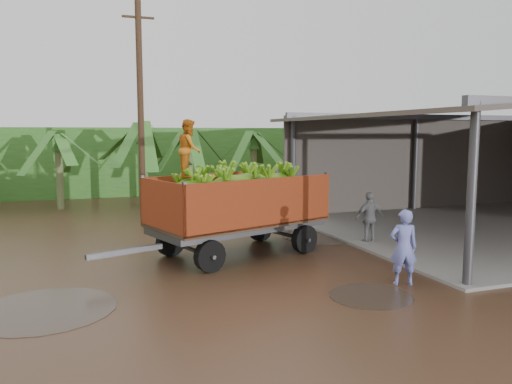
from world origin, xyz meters
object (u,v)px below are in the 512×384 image
Objects in this scene: man_grey at (370,218)px; man_blue at (404,247)px; banana_trailer at (237,204)px; utility_pole at (141,110)px.

man_blue is at bearing 71.68° from man_grey.
man_grey is at bearing -94.24° from man_blue.
banana_trailer is 0.80× the size of utility_pole.
utility_pole reaches higher than banana_trailer.
man_grey is at bearing -49.89° from utility_pole.
utility_pole is at bearing 85.43° from banana_trailer.
man_blue reaches higher than man_grey.
utility_pole is (-1.71, 6.96, 2.78)m from banana_trailer.
man_grey is at bearing -18.58° from banana_trailer.
banana_trailer is 4.22m from man_grey.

